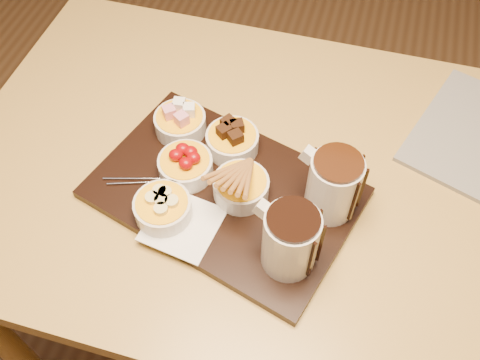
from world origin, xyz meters
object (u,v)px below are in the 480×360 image
(serving_board, at_px, (224,193))
(pitcher_dark_chocolate, at_px, (290,241))
(bowl_strawberries, at_px, (186,167))
(pitcher_milk_chocolate, at_px, (333,186))
(dining_table, at_px, (265,199))

(serving_board, xyz_separation_m, pitcher_dark_chocolate, (0.14, -0.10, 0.07))
(bowl_strawberries, height_order, pitcher_milk_chocolate, pitcher_milk_chocolate)
(dining_table, height_order, pitcher_milk_chocolate, pitcher_milk_chocolate)
(bowl_strawberries, bearing_deg, serving_board, -12.86)
(serving_board, bearing_deg, pitcher_dark_chocolate, -19.98)
(dining_table, xyz_separation_m, serving_board, (-0.06, -0.08, 0.11))
(pitcher_dark_chocolate, height_order, pitcher_milk_chocolate, same)
(dining_table, height_order, pitcher_dark_chocolate, pitcher_dark_chocolate)
(serving_board, height_order, bowl_strawberries, bowl_strawberries)
(pitcher_dark_chocolate, bearing_deg, dining_table, 130.11)
(bowl_strawberries, bearing_deg, dining_table, 23.27)
(serving_board, relative_size, pitcher_milk_chocolate, 3.78)
(pitcher_milk_chocolate, bearing_deg, bowl_strawberries, -163.61)
(dining_table, xyz_separation_m, pitcher_milk_chocolate, (0.13, -0.06, 0.18))
(dining_table, xyz_separation_m, pitcher_dark_chocolate, (0.08, -0.18, 0.18))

